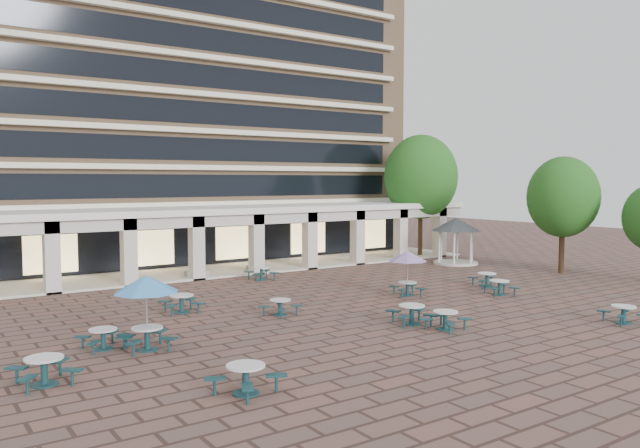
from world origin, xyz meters
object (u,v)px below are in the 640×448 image
Objects in this scene: picnic_table_0 at (44,368)px; planter_left at (197,271)px; picnic_table_1 at (445,319)px; gazebo at (456,230)px; picnic_table_2 at (412,313)px; planter_right at (258,265)px.

picnic_table_0 is 20.63m from planter_left.
gazebo is at bearing 30.17° from picnic_table_1.
picnic_table_2 is at bearing -5.27° from picnic_table_0.
picnic_table_2 is (-0.50, 1.49, 0.04)m from picnic_table_1.
gazebo is at bearing -17.40° from planter_right.
planter_left reaches higher than picnic_table_2.
picnic_table_2 is 1.52× the size of planter_right.
planter_left is at bearing 180.00° from planter_right.
planter_right is at bearing -0.00° from planter_left.
planter_left is (-18.58, 4.46, -2.06)m from gazebo.
planter_left reaches higher than picnic_table_0.
picnic_table_2 is 1.52× the size of planter_left.
planter_right reaches higher than planter_left.
picnic_table_0 is at bearing -134.61° from planter_right.
planter_right is (-14.23, 4.46, -2.03)m from gazebo.
picnic_table_0 is at bearing -158.27° from gazebo.
picnic_table_0 is at bearing -161.41° from picnic_table_2.
picnic_table_0 reaches higher than picnic_table_2.
picnic_table_0 is 0.89× the size of picnic_table_2.
picnic_table_2 is (14.62, -0.37, -0.01)m from picnic_table_0.
planter_right is (1.35, 18.56, 0.05)m from picnic_table_1.
picnic_table_1 is at bearing -10.85° from picnic_table_0.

